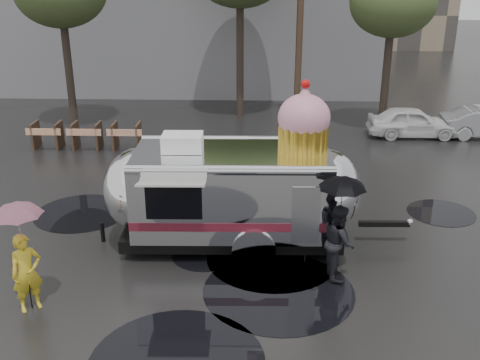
{
  "coord_description": "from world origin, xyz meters",
  "views": [
    {
      "loc": [
        0.88,
        -9.91,
        6.62
      ],
      "look_at": [
        0.44,
        2.67,
        1.68
      ],
      "focal_mm": 42.0,
      "sensor_mm": 36.0,
      "label": 1
    }
  ],
  "objects_px": {
    "person_left": "(27,273)",
    "tripod": "(298,227)",
    "airstream_trailer": "(236,188)",
    "person_right": "(339,242)"
  },
  "relations": [
    {
      "from": "person_left",
      "to": "tripod",
      "type": "relative_size",
      "value": 1.18
    },
    {
      "from": "airstream_trailer",
      "to": "person_left",
      "type": "height_order",
      "value": "airstream_trailer"
    },
    {
      "from": "person_left",
      "to": "tripod",
      "type": "distance_m",
      "value": 5.98
    },
    {
      "from": "airstream_trailer",
      "to": "tripod",
      "type": "relative_size",
      "value": 5.54
    },
    {
      "from": "airstream_trailer",
      "to": "person_right",
      "type": "distance_m",
      "value": 2.85
    },
    {
      "from": "airstream_trailer",
      "to": "person_left",
      "type": "relative_size",
      "value": 4.71
    },
    {
      "from": "person_right",
      "to": "tripod",
      "type": "relative_size",
      "value": 1.22
    },
    {
      "from": "person_left",
      "to": "person_right",
      "type": "distance_m",
      "value": 6.54
    },
    {
      "from": "airstream_trailer",
      "to": "tripod",
      "type": "xyz_separation_m",
      "value": [
        1.48,
        -0.74,
        -0.66
      ]
    },
    {
      "from": "person_left",
      "to": "person_right",
      "type": "bearing_deg",
      "value": -24.74
    }
  ]
}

